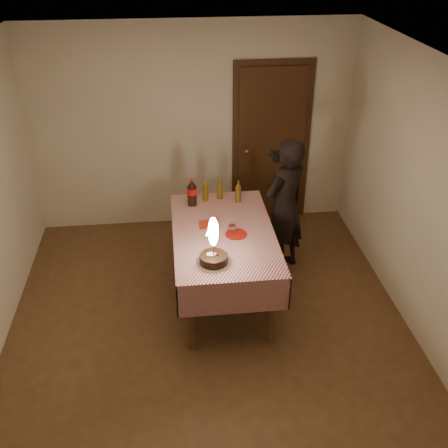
{
  "coord_description": "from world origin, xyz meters",
  "views": [
    {
      "loc": [
        -0.3,
        -3.96,
        3.58
      ],
      "look_at": [
        0.2,
        0.48,
        0.95
      ],
      "focal_mm": 42.0,
      "sensor_mm": 36.0,
      "label": 1
    }
  ],
  "objects_px": {
    "birthday_cake": "(214,251)",
    "red_plate": "(236,234)",
    "photographer": "(284,207)",
    "clear_cup": "(232,229)",
    "amber_bottle_mid": "(220,189)",
    "dining_table": "(223,241)",
    "red_cup": "(214,223)",
    "amber_bottle_right": "(238,192)",
    "amber_bottle_left": "(205,191)",
    "cola_bottle": "(192,192)"
  },
  "relations": [
    {
      "from": "amber_bottle_right",
      "to": "amber_bottle_mid",
      "type": "xyz_separation_m",
      "value": [
        -0.19,
        0.1,
        0.0
      ]
    },
    {
      "from": "amber_bottle_right",
      "to": "amber_bottle_left",
      "type": "bearing_deg",
      "value": 168.86
    },
    {
      "from": "dining_table",
      "to": "amber_bottle_left",
      "type": "height_order",
      "value": "amber_bottle_left"
    },
    {
      "from": "amber_bottle_left",
      "to": "amber_bottle_mid",
      "type": "height_order",
      "value": "same"
    },
    {
      "from": "red_plate",
      "to": "cola_bottle",
      "type": "height_order",
      "value": "cola_bottle"
    },
    {
      "from": "red_cup",
      "to": "amber_bottle_right",
      "type": "relative_size",
      "value": 0.39
    },
    {
      "from": "clear_cup",
      "to": "amber_bottle_mid",
      "type": "distance_m",
      "value": 0.77
    },
    {
      "from": "dining_table",
      "to": "red_plate",
      "type": "relative_size",
      "value": 7.82
    },
    {
      "from": "clear_cup",
      "to": "amber_bottle_mid",
      "type": "relative_size",
      "value": 0.35
    },
    {
      "from": "dining_table",
      "to": "red_cup",
      "type": "height_order",
      "value": "red_cup"
    },
    {
      "from": "birthday_cake",
      "to": "red_plate",
      "type": "bearing_deg",
      "value": 59.92
    },
    {
      "from": "cola_bottle",
      "to": "amber_bottle_right",
      "type": "xyz_separation_m",
      "value": [
        0.51,
        0.02,
        -0.03
      ]
    },
    {
      "from": "amber_bottle_right",
      "to": "photographer",
      "type": "xyz_separation_m",
      "value": [
        0.5,
        -0.13,
        -0.15
      ]
    },
    {
      "from": "dining_table",
      "to": "birthday_cake",
      "type": "xyz_separation_m",
      "value": [
        -0.15,
        -0.54,
        0.24
      ]
    },
    {
      "from": "cola_bottle",
      "to": "amber_bottle_left",
      "type": "relative_size",
      "value": 1.25
    },
    {
      "from": "amber_bottle_left",
      "to": "photographer",
      "type": "xyz_separation_m",
      "value": [
        0.86,
        -0.2,
        -0.15
      ]
    },
    {
      "from": "red_plate",
      "to": "amber_bottle_left",
      "type": "relative_size",
      "value": 0.86
    },
    {
      "from": "photographer",
      "to": "dining_table",
      "type": "bearing_deg",
      "value": -146.18
    },
    {
      "from": "cola_bottle",
      "to": "amber_bottle_mid",
      "type": "relative_size",
      "value": 1.25
    },
    {
      "from": "dining_table",
      "to": "amber_bottle_right",
      "type": "bearing_deg",
      "value": 69.48
    },
    {
      "from": "dining_table",
      "to": "red_cup",
      "type": "xyz_separation_m",
      "value": [
        -0.08,
        0.08,
        0.16
      ]
    },
    {
      "from": "amber_bottle_left",
      "to": "amber_bottle_right",
      "type": "xyz_separation_m",
      "value": [
        0.36,
        -0.07,
        0.0
      ]
    },
    {
      "from": "dining_table",
      "to": "amber_bottle_mid",
      "type": "bearing_deg",
      "value": 86.93
    },
    {
      "from": "photographer",
      "to": "amber_bottle_left",
      "type": "bearing_deg",
      "value": 167.0
    },
    {
      "from": "amber_bottle_mid",
      "to": "red_plate",
      "type": "bearing_deg",
      "value": -84.22
    },
    {
      "from": "amber_bottle_left",
      "to": "photographer",
      "type": "bearing_deg",
      "value": -13.0
    },
    {
      "from": "red_plate",
      "to": "birthday_cake",
      "type": "bearing_deg",
      "value": -120.08
    },
    {
      "from": "amber_bottle_right",
      "to": "photographer",
      "type": "distance_m",
      "value": 0.54
    },
    {
      "from": "photographer",
      "to": "red_cup",
      "type": "bearing_deg",
      "value": -153.28
    },
    {
      "from": "cola_bottle",
      "to": "amber_bottle_left",
      "type": "bearing_deg",
      "value": 30.95
    },
    {
      "from": "cola_bottle",
      "to": "amber_bottle_left",
      "type": "height_order",
      "value": "cola_bottle"
    },
    {
      "from": "red_cup",
      "to": "clear_cup",
      "type": "height_order",
      "value": "red_cup"
    },
    {
      "from": "amber_bottle_left",
      "to": "amber_bottle_right",
      "type": "relative_size",
      "value": 1.0
    },
    {
      "from": "dining_table",
      "to": "amber_bottle_mid",
      "type": "distance_m",
      "value": 0.76
    },
    {
      "from": "red_plate",
      "to": "photographer",
      "type": "distance_m",
      "value": 0.84
    },
    {
      "from": "birthday_cake",
      "to": "amber_bottle_left",
      "type": "distance_m",
      "value": 1.23
    },
    {
      "from": "amber_bottle_mid",
      "to": "photographer",
      "type": "bearing_deg",
      "value": -18.22
    },
    {
      "from": "amber_bottle_left",
      "to": "amber_bottle_mid",
      "type": "xyz_separation_m",
      "value": [
        0.16,
        0.03,
        0.0
      ]
    },
    {
      "from": "red_plate",
      "to": "red_cup",
      "type": "xyz_separation_m",
      "value": [
        -0.2,
        0.16,
        0.05
      ]
    },
    {
      "from": "red_cup",
      "to": "amber_bottle_left",
      "type": "xyz_separation_m",
      "value": [
        -0.04,
        0.61,
        0.07
      ]
    },
    {
      "from": "dining_table",
      "to": "clear_cup",
      "type": "bearing_deg",
      "value": -25.92
    },
    {
      "from": "dining_table",
      "to": "amber_bottle_mid",
      "type": "xyz_separation_m",
      "value": [
        0.04,
        0.72,
        0.23
      ]
    },
    {
      "from": "clear_cup",
      "to": "amber_bottle_right",
      "type": "bearing_deg",
      "value": 77.12
    },
    {
      "from": "dining_table",
      "to": "birthday_cake",
      "type": "bearing_deg",
      "value": -105.55
    },
    {
      "from": "clear_cup",
      "to": "cola_bottle",
      "type": "height_order",
      "value": "cola_bottle"
    },
    {
      "from": "clear_cup",
      "to": "amber_bottle_left",
      "type": "xyz_separation_m",
      "value": [
        -0.21,
        0.73,
        0.07
      ]
    },
    {
      "from": "clear_cup",
      "to": "amber_bottle_left",
      "type": "bearing_deg",
      "value": 105.69
    },
    {
      "from": "amber_bottle_mid",
      "to": "clear_cup",
      "type": "bearing_deg",
      "value": -86.8
    },
    {
      "from": "red_cup",
      "to": "photographer",
      "type": "relative_size",
      "value": 0.06
    },
    {
      "from": "photographer",
      "to": "birthday_cake",
      "type": "bearing_deg",
      "value": -130.6
    }
  ]
}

